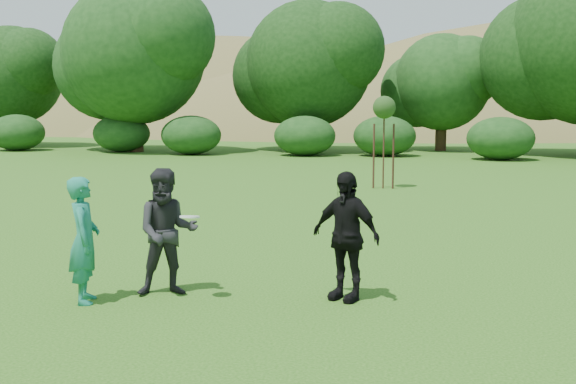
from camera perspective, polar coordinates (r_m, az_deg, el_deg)
name	(u,v)px	position (r m, az deg, el deg)	size (l,w,h in m)	color
ground	(246,298)	(9.99, -3.36, -8.39)	(120.00, 120.00, 0.00)	#19470C
player_teal	(84,240)	(9.99, -15.81, -3.67)	(0.62, 0.41, 1.70)	#1A7960
player_grey	(167,232)	(10.12, -9.53, -3.14)	(0.86, 0.67, 1.77)	#232326
player_black	(346,236)	(9.77, 4.57, -3.47)	(1.03, 0.43, 1.76)	black
frisbee	(190,217)	(9.67, -7.77, -1.96)	(0.27, 0.27, 0.06)	white
sapling	(384,110)	(22.37, 7.61, 6.44)	(0.70, 0.70, 2.85)	#3F2218
hillside	(400,238)	(79.19, 8.81, -3.58)	(150.00, 72.00, 52.00)	olive
tree_row	(448,58)	(38.07, 12.54, 10.31)	(53.92, 10.38, 9.62)	#3A2616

